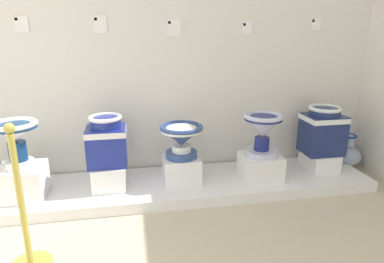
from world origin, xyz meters
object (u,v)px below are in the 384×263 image
object	(u,v)px
antique_toilet_broad_patterned	(15,135)
info_placard_fifth	(316,24)
decorative_vase_companion	(347,155)
info_placard_fourth	(247,28)
plinth_block_rightmost	(109,175)
plinth_block_pale_glazed	(319,160)
plinth_block_central_ornate	(182,169)
plinth_block_broad_patterned	(23,182)
antique_toilet_squat_floral	(263,129)
info_placard_third	(174,27)
plinth_block_squat_floral	(260,166)
info_placard_second	(100,24)
antique_toilet_rightmost	(107,140)
info_placard_first	(21,24)
antique_toilet_pale_glazed	(323,129)
stanchion_post_near_left	(25,229)
antique_toilet_central_ornate	(181,137)

from	to	relation	value
antique_toilet_broad_patterned	info_placard_fifth	distance (m)	2.99
decorative_vase_companion	info_placard_fourth	bearing A→B (deg)	170.53
plinth_block_rightmost	plinth_block_pale_glazed	size ratio (longest dim) A/B	1.02
plinth_block_pale_glazed	plinth_block_central_ornate	bearing A→B (deg)	-177.88
plinth_block_broad_patterned	antique_toilet_broad_patterned	world-z (taller)	antique_toilet_broad_patterned
antique_toilet_squat_floral	info_placard_third	distance (m)	1.26
plinth_block_broad_patterned	info_placard_fourth	xyz separation A→B (m)	(2.09, 0.46, 1.25)
antique_toilet_broad_patterned	decorative_vase_companion	world-z (taller)	antique_toilet_broad_patterned
plinth_block_squat_floral	antique_toilet_squat_floral	world-z (taller)	antique_toilet_squat_floral
info_placard_second	info_placard_fourth	distance (m)	1.39
plinth_block_broad_patterned	antique_toilet_squat_floral	xyz separation A→B (m)	(2.13, 0.02, 0.35)
plinth_block_pale_glazed	plinth_block_broad_patterned	bearing A→B (deg)	-177.32
antique_toilet_rightmost	plinth_block_pale_glazed	bearing A→B (deg)	1.31
info_placard_second	info_placard_third	xyz separation A→B (m)	(0.67, 0.00, -0.03)
antique_toilet_squat_floral	info_placard_fourth	distance (m)	1.00
plinth_block_squat_floral	info_placard_first	distance (m)	2.51
plinth_block_squat_floral	info_placard_fourth	xyz separation A→B (m)	(-0.04, 0.45, 1.27)
info_placard_first	info_placard_fourth	xyz separation A→B (m)	(2.06, -0.00, -0.04)
antique_toilet_pale_glazed	info_placard_first	size ratio (longest dim) A/B	3.48
antique_toilet_pale_glazed	decorative_vase_companion	bearing A→B (deg)	18.71
antique_toilet_squat_floral	antique_toilet_pale_glazed	bearing A→B (deg)	9.64
antique_toilet_pale_glazed	plinth_block_broad_patterned	bearing A→B (deg)	-177.32
antique_toilet_broad_patterned	stanchion_post_near_left	size ratio (longest dim) A/B	0.40
info_placard_first	antique_toilet_squat_floral	bearing A→B (deg)	-12.00
antique_toilet_rightmost	info_placard_fourth	bearing A→B (deg)	15.26
plinth_block_central_ornate	stanchion_post_near_left	size ratio (longest dim) A/B	0.35
plinth_block_broad_patterned	info_placard_second	size ratio (longest dim) A/B	2.34
plinth_block_broad_patterned	plinth_block_pale_glazed	distance (m)	2.83
antique_toilet_pale_glazed	stanchion_post_near_left	size ratio (longest dim) A/B	0.50
antique_toilet_rightmost	info_placard_fifth	world-z (taller)	info_placard_fifth
plinth_block_pale_glazed	antique_toilet_pale_glazed	world-z (taller)	antique_toilet_pale_glazed
antique_toilet_central_ornate	antique_toilet_pale_glazed	bearing A→B (deg)	2.12
antique_toilet_broad_patterned	antique_toilet_rightmost	world-z (taller)	antique_toilet_broad_patterned
antique_toilet_rightmost	info_placard_fourth	world-z (taller)	info_placard_fourth
plinth_block_broad_patterned	info_placard_first	distance (m)	1.36
plinth_block_squat_floral	info_placard_third	distance (m)	1.55
plinth_block_pale_glazed	info_placard_third	size ratio (longest dim) A/B	2.38
antique_toilet_squat_floral	stanchion_post_near_left	world-z (taller)	stanchion_post_near_left
plinth_block_squat_floral	plinth_block_pale_glazed	size ratio (longest dim) A/B	1.02
info_placard_fourth	antique_toilet_rightmost	bearing A→B (deg)	-164.74
plinth_block_rightmost	plinth_block_broad_patterned	bearing A→B (deg)	-173.30
antique_toilet_central_ornate	antique_toilet_squat_floral	distance (m)	0.76
plinth_block_broad_patterned	plinth_block_rightmost	distance (m)	0.72
plinth_block_central_ornate	plinth_block_broad_patterned	bearing A→B (deg)	-176.73
plinth_block_rightmost	stanchion_post_near_left	size ratio (longest dim) A/B	0.38
info_placard_first	stanchion_post_near_left	size ratio (longest dim) A/B	0.14
info_placard_fourth	decorative_vase_companion	world-z (taller)	info_placard_fourth
plinth_block_squat_floral	plinth_block_pale_glazed	world-z (taller)	plinth_block_squat_floral
plinth_block_pale_glazed	info_placard_second	xyz separation A→B (m)	(-2.12, 0.33, 1.34)
antique_toilet_pale_glazed	info_placard_third	bearing A→B (deg)	167.22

